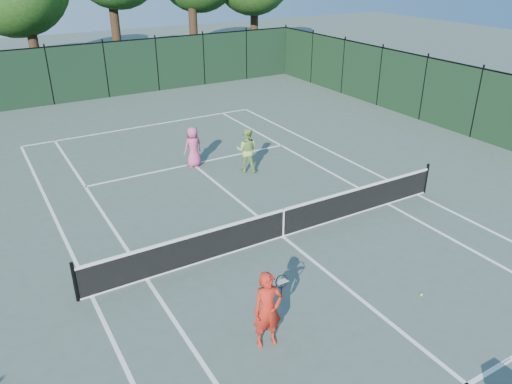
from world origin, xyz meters
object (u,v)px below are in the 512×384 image
player_pink (193,147)px  loose_ball_midcourt (421,295)px  coach (268,310)px  player_green (247,150)px

player_pink → loose_ball_midcourt: 10.33m
coach → loose_ball_midcourt: 4.14m
coach → player_pink: coach is taller
player_pink → player_green: (1.51, -1.47, 0.06)m
coach → player_pink: bearing=84.5°
player_green → loose_ball_midcourt: player_green is taller
coach → player_green: size_ratio=1.03×
loose_ball_midcourt → player_green: bearing=89.0°
coach → loose_ball_midcourt: coach is taller
coach → player_pink: 10.04m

